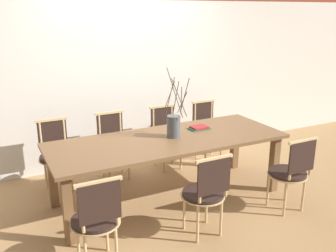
{
  "coord_description": "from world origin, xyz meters",
  "views": [
    {
      "loc": [
        -1.78,
        -3.57,
        2.12
      ],
      "look_at": [
        0.0,
        0.0,
        0.89
      ],
      "focal_mm": 40.0,
      "sensor_mm": 36.0,
      "label": 1
    }
  ],
  "objects_px": {
    "dining_table": "(168,146)",
    "vase_centerpiece": "(174,125)",
    "chair_far_center": "(166,135)",
    "chair_near_center": "(291,170)",
    "book_stack": "(199,128)"
  },
  "relations": [
    {
      "from": "chair_near_center",
      "to": "book_stack",
      "type": "xyz_separation_m",
      "value": [
        -0.56,
        1.0,
        0.28
      ]
    },
    {
      "from": "chair_near_center",
      "to": "chair_far_center",
      "type": "height_order",
      "value": "same"
    },
    {
      "from": "chair_near_center",
      "to": "chair_far_center",
      "type": "bearing_deg",
      "value": 111.34
    },
    {
      "from": "dining_table",
      "to": "chair_far_center",
      "type": "bearing_deg",
      "value": 64.8
    },
    {
      "from": "dining_table",
      "to": "chair_near_center",
      "type": "bearing_deg",
      "value": -38.62
    },
    {
      "from": "chair_near_center",
      "to": "book_stack",
      "type": "relative_size",
      "value": 3.36
    },
    {
      "from": "chair_far_center",
      "to": "book_stack",
      "type": "xyz_separation_m",
      "value": [
        0.1,
        -0.69,
        0.28
      ]
    },
    {
      "from": "vase_centerpiece",
      "to": "book_stack",
      "type": "bearing_deg",
      "value": 16.4
    },
    {
      "from": "dining_table",
      "to": "book_stack",
      "type": "distance_m",
      "value": 0.53
    },
    {
      "from": "dining_table",
      "to": "vase_centerpiece",
      "type": "height_order",
      "value": "vase_centerpiece"
    },
    {
      "from": "dining_table",
      "to": "chair_far_center",
      "type": "xyz_separation_m",
      "value": [
        0.4,
        0.85,
        -0.18
      ]
    },
    {
      "from": "book_stack",
      "to": "chair_far_center",
      "type": "bearing_deg",
      "value": 98.53
    },
    {
      "from": "chair_near_center",
      "to": "book_stack",
      "type": "distance_m",
      "value": 1.18
    },
    {
      "from": "dining_table",
      "to": "vase_centerpiece",
      "type": "relative_size",
      "value": 3.32
    },
    {
      "from": "dining_table",
      "to": "chair_near_center",
      "type": "relative_size",
      "value": 3.1
    }
  ]
}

